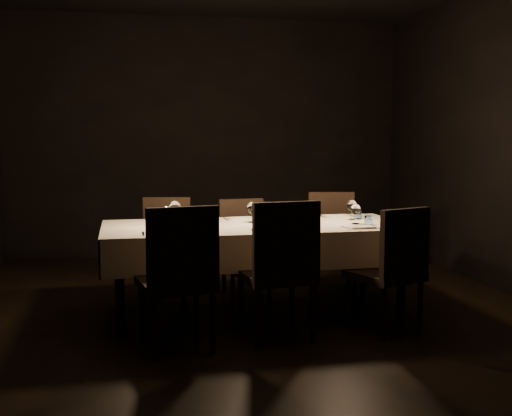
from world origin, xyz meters
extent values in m
cube|color=black|center=(0.00, 0.00, -0.01)|extent=(5.00, 6.00, 0.01)
cube|color=black|center=(0.00, 3.00, 1.50)|extent=(5.00, 0.01, 3.00)
cube|color=black|center=(0.00, -3.00, 1.50)|extent=(5.00, 0.01, 3.00)
cube|color=black|center=(0.00, 0.00, 0.73)|extent=(2.40, 1.00, 0.04)
cylinder|color=black|center=(-1.12, -0.42, 0.35)|extent=(0.07, 0.07, 0.71)
cylinder|color=black|center=(-1.12, 0.42, 0.35)|extent=(0.07, 0.07, 0.71)
cylinder|color=black|center=(1.12, -0.42, 0.35)|extent=(0.07, 0.07, 0.71)
cylinder|color=black|center=(1.12, 0.42, 0.35)|extent=(0.07, 0.07, 0.71)
cube|color=beige|center=(0.00, 0.00, 0.76)|extent=(2.52, 1.12, 0.01)
cube|color=beige|center=(0.00, 0.55, 0.61)|extent=(2.52, 0.01, 0.28)
cube|color=beige|center=(0.00, -0.55, 0.61)|extent=(2.52, 0.01, 0.28)
cube|color=beige|center=(1.25, 0.00, 0.61)|extent=(0.01, 1.12, 0.28)
cube|color=beige|center=(-1.25, 0.00, 0.61)|extent=(0.01, 1.12, 0.28)
cylinder|color=black|center=(-0.56, -0.51, 0.21)|extent=(0.04, 0.04, 0.43)
cylinder|color=black|center=(-0.49, -0.92, 0.21)|extent=(0.04, 0.04, 0.43)
cylinder|color=black|center=(-0.97, -0.58, 0.21)|extent=(0.04, 0.04, 0.43)
cylinder|color=black|center=(-0.90, -0.99, 0.21)|extent=(0.04, 0.04, 0.43)
cube|color=black|center=(-0.73, -0.75, 0.46)|extent=(0.57, 0.57, 0.06)
cube|color=black|center=(-0.70, -0.96, 0.76)|extent=(0.49, 0.13, 0.53)
cube|color=beige|center=(-0.80, -0.38, 0.77)|extent=(0.23, 0.15, 0.02)
cube|color=silver|center=(-0.94, -0.38, 0.77)|extent=(0.02, 0.20, 0.01)
cube|color=silver|center=(-0.65, -0.38, 0.77)|extent=(0.01, 0.20, 0.01)
cylinder|color=#AACEF2|center=(-0.65, -0.20, 0.80)|extent=(0.07, 0.07, 0.08)
cylinder|color=white|center=(-0.75, -0.12, 0.76)|extent=(0.07, 0.07, 0.00)
cylinder|color=white|center=(-0.75, -0.12, 0.81)|extent=(0.01, 0.01, 0.09)
ellipsoid|color=white|center=(-0.75, -0.12, 0.89)|extent=(0.09, 0.09, 0.10)
cylinder|color=black|center=(0.20, -0.43, 0.22)|extent=(0.04, 0.04, 0.43)
cylinder|color=black|center=(0.24, -0.84, 0.22)|extent=(0.04, 0.04, 0.43)
cylinder|color=black|center=(-0.22, -0.48, 0.22)|extent=(0.04, 0.04, 0.43)
cylinder|color=black|center=(-0.17, -0.89, 0.22)|extent=(0.04, 0.04, 0.43)
cube|color=black|center=(0.01, -0.66, 0.46)|extent=(0.55, 0.55, 0.06)
cube|color=black|center=(0.04, -0.88, 0.77)|extent=(0.50, 0.11, 0.54)
cube|color=beige|center=(0.03, -0.38, 0.77)|extent=(0.22, 0.15, 0.02)
cube|color=silver|center=(-0.10, -0.38, 0.76)|extent=(0.03, 0.19, 0.01)
cube|color=silver|center=(0.17, -0.38, 0.76)|extent=(0.02, 0.19, 0.01)
cylinder|color=#AACEF2|center=(0.17, -0.20, 0.80)|extent=(0.07, 0.07, 0.07)
cylinder|color=white|center=(0.08, -0.12, 0.76)|extent=(0.07, 0.07, 0.00)
cylinder|color=white|center=(0.08, -0.12, 0.81)|extent=(0.01, 0.01, 0.08)
ellipsoid|color=white|center=(0.08, -0.12, 0.89)|extent=(0.08, 0.08, 0.10)
cylinder|color=black|center=(0.97, -0.42, 0.20)|extent=(0.04, 0.04, 0.40)
cylinder|color=black|center=(1.11, -0.78, 0.20)|extent=(0.04, 0.04, 0.40)
cylinder|color=black|center=(0.62, -0.56, 0.20)|extent=(0.04, 0.04, 0.40)
cylinder|color=black|center=(0.76, -0.92, 0.20)|extent=(0.04, 0.04, 0.40)
cube|color=black|center=(0.87, -0.67, 0.43)|extent=(0.60, 0.60, 0.06)
cube|color=black|center=(0.94, -0.85, 0.71)|extent=(0.45, 0.22, 0.50)
cube|color=beige|center=(0.78, -0.38, 0.77)|extent=(0.21, 0.14, 0.01)
cube|color=silver|center=(0.65, -0.38, 0.76)|extent=(0.03, 0.19, 0.01)
cube|color=silver|center=(0.91, -0.38, 0.76)|extent=(0.02, 0.19, 0.01)
cylinder|color=#AACEF2|center=(0.91, -0.20, 0.80)|extent=(0.07, 0.07, 0.07)
cylinder|color=white|center=(0.83, -0.12, 0.76)|extent=(0.06, 0.06, 0.00)
cylinder|color=white|center=(0.83, -0.12, 0.81)|extent=(0.01, 0.01, 0.08)
ellipsoid|color=white|center=(0.83, -0.12, 0.88)|extent=(0.08, 0.08, 0.09)
cylinder|color=black|center=(-0.92, 0.56, 0.19)|extent=(0.04, 0.04, 0.38)
cylinder|color=black|center=(-0.86, 0.92, 0.19)|extent=(0.04, 0.04, 0.38)
cylinder|color=black|center=(-0.57, 0.50, 0.19)|extent=(0.04, 0.04, 0.38)
cylinder|color=black|center=(-0.50, 0.85, 0.19)|extent=(0.04, 0.04, 0.38)
cube|color=black|center=(-0.71, 0.71, 0.41)|extent=(0.52, 0.52, 0.06)
cube|color=black|center=(-0.68, 0.90, 0.68)|extent=(0.44, 0.13, 0.48)
cube|color=beige|center=(-0.72, 0.38, 0.77)|extent=(0.27, 0.20, 0.02)
cube|color=silver|center=(-0.87, 0.38, 0.77)|extent=(0.06, 0.22, 0.01)
cube|color=silver|center=(-0.56, 0.38, 0.77)|extent=(0.05, 0.22, 0.01)
cylinder|color=#AACEF2|center=(-0.56, 0.20, 0.80)|extent=(0.08, 0.08, 0.09)
cylinder|color=white|center=(-0.66, 0.12, 0.76)|extent=(0.07, 0.07, 0.00)
cylinder|color=white|center=(-0.66, 0.12, 0.81)|extent=(0.01, 0.01, 0.09)
ellipsoid|color=white|center=(-0.66, 0.12, 0.91)|extent=(0.10, 0.10, 0.11)
cylinder|color=black|center=(-0.12, 0.48, 0.19)|extent=(0.04, 0.04, 0.37)
cylinder|color=black|center=(-0.14, 0.83, 0.19)|extent=(0.04, 0.04, 0.37)
cylinder|color=black|center=(0.23, 0.51, 0.19)|extent=(0.04, 0.04, 0.37)
cylinder|color=black|center=(0.21, 0.86, 0.19)|extent=(0.04, 0.04, 0.37)
cube|color=black|center=(0.04, 0.67, 0.40)|extent=(0.46, 0.46, 0.06)
cube|color=black|center=(0.03, 0.86, 0.66)|extent=(0.43, 0.08, 0.47)
cube|color=beige|center=(-0.06, 0.38, 0.77)|extent=(0.23, 0.15, 0.02)
cube|color=silver|center=(-0.19, 0.38, 0.76)|extent=(0.02, 0.20, 0.01)
cube|color=silver|center=(0.08, 0.38, 0.76)|extent=(0.02, 0.20, 0.01)
cylinder|color=#AACEF2|center=(0.08, 0.20, 0.80)|extent=(0.07, 0.07, 0.08)
cylinder|color=white|center=(-0.01, 0.12, 0.76)|extent=(0.07, 0.07, 0.00)
cylinder|color=white|center=(-0.01, 0.12, 0.81)|extent=(0.01, 0.01, 0.08)
ellipsoid|color=white|center=(-0.01, 0.12, 0.89)|extent=(0.09, 0.09, 0.10)
cylinder|color=black|center=(0.69, 0.54, 0.20)|extent=(0.04, 0.04, 0.39)
cylinder|color=black|center=(0.76, 0.91, 0.20)|extent=(0.04, 0.04, 0.39)
cylinder|color=black|center=(1.06, 0.47, 0.20)|extent=(0.04, 0.04, 0.39)
cylinder|color=black|center=(1.13, 0.84, 0.20)|extent=(0.04, 0.04, 0.39)
cube|color=black|center=(0.91, 0.69, 0.42)|extent=(0.53, 0.53, 0.06)
cube|color=black|center=(0.95, 0.88, 0.70)|extent=(0.45, 0.14, 0.49)
cube|color=beige|center=(0.84, 0.38, 0.77)|extent=(0.22, 0.14, 0.02)
cube|color=silver|center=(0.70, 0.38, 0.76)|extent=(0.02, 0.19, 0.01)
cube|color=silver|center=(0.97, 0.38, 0.76)|extent=(0.01, 0.19, 0.01)
cylinder|color=#AACEF2|center=(0.97, 0.20, 0.80)|extent=(0.07, 0.07, 0.08)
cylinder|color=white|center=(0.89, 0.12, 0.76)|extent=(0.07, 0.07, 0.00)
cylinder|color=white|center=(0.89, 0.12, 0.81)|extent=(0.01, 0.01, 0.08)
ellipsoid|color=white|center=(0.89, 0.12, 0.89)|extent=(0.09, 0.09, 0.10)
camera|label=1|loc=(-1.08, -5.18, 1.46)|focal=45.00mm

